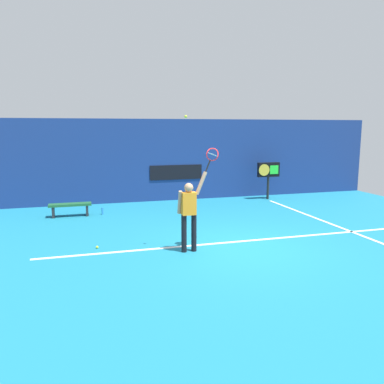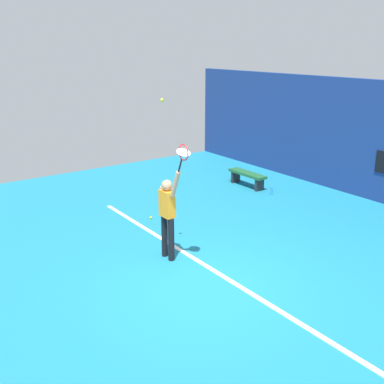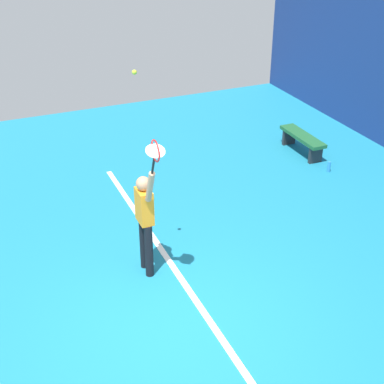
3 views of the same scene
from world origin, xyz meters
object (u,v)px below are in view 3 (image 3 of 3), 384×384
at_px(court_bench, 302,139).
at_px(spare_ball, 152,198).
at_px(tennis_ball, 134,72).
at_px(water_bottle, 329,167).
at_px(tennis_racket, 155,153).
at_px(tennis_player, 145,217).

relative_size(court_bench, spare_ball, 20.59).
xyz_separation_m(tennis_ball, water_bottle, (-1.71, 4.80, -3.12)).
bearing_deg(water_bottle, court_bench, 180.00).
bearing_deg(tennis_racket, water_bottle, 116.34).
distance_m(tennis_ball, water_bottle, 5.98).
xyz_separation_m(court_bench, water_bottle, (1.07, 0.00, -0.22)).
xyz_separation_m(court_bench, spare_ball, (0.71, -3.91, -0.30)).
bearing_deg(tennis_racket, tennis_ball, -177.70).
height_order(tennis_ball, spare_ball, tennis_ball).
relative_size(tennis_player, court_bench, 1.40).
xyz_separation_m(tennis_racket, tennis_ball, (-0.65, -0.03, 0.92)).
relative_size(tennis_player, tennis_racket, 3.15).
relative_size(tennis_racket, spare_ball, 9.16).
bearing_deg(tennis_ball, tennis_racket, 2.30).
distance_m(water_bottle, spare_ball, 3.93).
height_order(tennis_ball, water_bottle, tennis_ball).
distance_m(tennis_ball, spare_ball, 3.92).
bearing_deg(spare_ball, tennis_player, -21.75).
relative_size(tennis_ball, court_bench, 0.05).
bearing_deg(tennis_racket, spare_ball, 162.41).
bearing_deg(tennis_player, spare_ball, 158.25).
relative_size(court_bench, water_bottle, 5.83).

